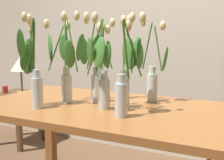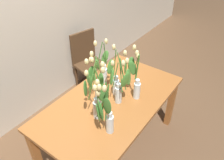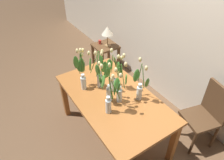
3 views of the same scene
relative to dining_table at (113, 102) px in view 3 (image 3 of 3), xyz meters
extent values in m
plane|color=brown|center=(0.00, 0.00, -0.65)|extent=(18.00, 18.00, 0.00)
cube|color=beige|center=(0.00, 1.26, 0.70)|extent=(9.00, 0.10, 2.70)
cube|color=#A3602D|center=(0.00, 0.00, 0.07)|extent=(1.60, 0.90, 0.04)
cube|color=#A3602D|center=(-0.74, -0.39, -0.30)|extent=(0.07, 0.07, 0.70)
cube|color=#A3602D|center=(-0.74, 0.39, -0.30)|extent=(0.07, 0.07, 0.70)
cube|color=#A3602D|center=(0.74, 0.39, -0.30)|extent=(0.07, 0.07, 0.70)
cylinder|color=silver|center=(0.03, -0.07, 0.18)|extent=(0.07, 0.07, 0.18)
cylinder|color=silver|center=(0.03, -0.07, 0.30)|extent=(0.04, 0.04, 0.05)
cylinder|color=silver|center=(0.03, -0.07, 0.15)|extent=(0.06, 0.06, 0.11)
cylinder|color=#3D752D|center=(-0.01, -0.12, 0.45)|extent=(0.06, 0.08, 0.32)
ellipsoid|color=#F4E093|center=(-0.04, -0.16, 0.62)|extent=(0.04, 0.04, 0.06)
ellipsoid|color=#4C8E38|center=(-0.01, -0.17, 0.43)|extent=(0.09, 0.09, 0.18)
cylinder|color=#3D752D|center=(0.02, -0.12, 0.45)|extent=(0.02, 0.08, 0.32)
ellipsoid|color=#F4E093|center=(0.02, -0.16, 0.61)|extent=(0.04, 0.04, 0.06)
ellipsoid|color=#4C8E38|center=(0.05, -0.16, 0.43)|extent=(0.08, 0.05, 0.17)
cylinder|color=#3D752D|center=(0.00, -0.05, 0.43)|extent=(0.05, 0.04, 0.27)
ellipsoid|color=#F4E093|center=(-0.02, -0.03, 0.56)|extent=(0.04, 0.04, 0.06)
ellipsoid|color=#4C8E38|center=(-0.05, -0.05, 0.44)|extent=(0.11, 0.09, 0.18)
cylinder|color=silver|center=(0.11, 0.02, 0.18)|extent=(0.07, 0.07, 0.18)
cylinder|color=silver|center=(0.11, 0.02, 0.30)|extent=(0.04, 0.04, 0.05)
cylinder|color=silver|center=(0.11, 0.02, 0.15)|extent=(0.06, 0.06, 0.11)
cylinder|color=#478433|center=(0.13, -0.02, 0.45)|extent=(0.04, 0.07, 0.30)
ellipsoid|color=#F4E093|center=(0.14, -0.06, 0.60)|extent=(0.04, 0.04, 0.06)
ellipsoid|color=#4C8E38|center=(0.17, -0.05, 0.43)|extent=(0.08, 0.05, 0.17)
cylinder|color=#478433|center=(0.13, 0.05, 0.46)|extent=(0.03, 0.05, 0.33)
ellipsoid|color=#F4E093|center=(0.14, 0.07, 0.62)|extent=(0.04, 0.04, 0.06)
ellipsoid|color=#4C8E38|center=(0.12, 0.10, 0.40)|extent=(0.10, 0.07, 0.18)
cylinder|color=silver|center=(-0.33, -0.23, 0.18)|extent=(0.07, 0.07, 0.18)
cylinder|color=silver|center=(-0.33, -0.23, 0.30)|extent=(0.04, 0.04, 0.05)
cylinder|color=silver|center=(-0.33, -0.23, 0.15)|extent=(0.06, 0.06, 0.11)
cylinder|color=#3D752D|center=(-0.38, -0.21, 0.45)|extent=(0.07, 0.04, 0.32)
ellipsoid|color=#F4E093|center=(-0.41, -0.19, 0.61)|extent=(0.04, 0.04, 0.06)
ellipsoid|color=#427F33|center=(-0.43, -0.22, 0.39)|extent=(0.06, 0.10, 0.18)
cylinder|color=#3D752D|center=(-0.37, -0.24, 0.46)|extent=(0.07, 0.01, 0.33)
ellipsoid|color=#F4E093|center=(-0.40, -0.24, 0.62)|extent=(0.04, 0.04, 0.06)
ellipsoid|color=#427F33|center=(-0.41, -0.27, 0.47)|extent=(0.04, 0.07, 0.17)
cylinder|color=#3D752D|center=(-0.38, -0.19, 0.45)|extent=(0.08, 0.07, 0.30)
ellipsoid|color=#F4E093|center=(-0.42, -0.16, 0.60)|extent=(0.04, 0.04, 0.06)
ellipsoid|color=#427F33|center=(-0.43, -0.19, 0.37)|extent=(0.07, 0.10, 0.18)
cylinder|color=#3D752D|center=(-0.38, -0.20, 0.42)|extent=(0.07, 0.06, 0.25)
ellipsoid|color=#F4E093|center=(-0.41, -0.18, 0.55)|extent=(0.04, 0.04, 0.06)
ellipsoid|color=#427F33|center=(-0.43, -0.20, 0.42)|extent=(0.06, 0.10, 0.18)
cylinder|color=silver|center=(0.19, -0.19, 0.18)|extent=(0.07, 0.07, 0.18)
cylinder|color=silver|center=(0.19, -0.19, 0.30)|extent=(0.04, 0.04, 0.05)
cylinder|color=silver|center=(0.19, -0.19, 0.15)|extent=(0.06, 0.06, 0.11)
cylinder|color=#478433|center=(0.20, -0.16, 0.44)|extent=(0.03, 0.05, 0.30)
ellipsoid|color=#F4E093|center=(0.21, -0.14, 0.59)|extent=(0.04, 0.04, 0.06)
ellipsoid|color=#427F33|center=(0.20, -0.11, 0.43)|extent=(0.10, 0.08, 0.18)
cylinder|color=#478433|center=(0.23, -0.13, 0.45)|extent=(0.07, 0.10, 0.30)
ellipsoid|color=#F4E093|center=(0.26, -0.08, 0.61)|extent=(0.04, 0.04, 0.06)
ellipsoid|color=#427F33|center=(0.23, -0.08, 0.43)|extent=(0.09, 0.08, 0.17)
cylinder|color=#478433|center=(0.20, -0.17, 0.43)|extent=(0.03, 0.04, 0.28)
ellipsoid|color=#F4E093|center=(0.21, -0.15, 0.57)|extent=(0.04, 0.04, 0.06)
ellipsoid|color=#427F33|center=(0.20, -0.12, 0.42)|extent=(0.11, 0.08, 0.18)
cylinder|color=silver|center=(-0.11, 0.07, 0.18)|extent=(0.07, 0.07, 0.18)
cylinder|color=silver|center=(-0.11, 0.07, 0.30)|extent=(0.04, 0.04, 0.05)
cylinder|color=silver|center=(-0.11, 0.07, 0.15)|extent=(0.06, 0.06, 0.11)
cylinder|color=#56933D|center=(-0.09, 0.13, 0.42)|extent=(0.03, 0.10, 0.25)
ellipsoid|color=#F4E093|center=(-0.08, 0.17, 0.55)|extent=(0.04, 0.04, 0.06)
ellipsoid|color=#427F33|center=(-0.11, 0.17, 0.38)|extent=(0.12, 0.06, 0.18)
cylinder|color=#56933D|center=(-0.16, 0.09, 0.45)|extent=(0.09, 0.04, 0.32)
ellipsoid|color=#F4E093|center=(-0.20, 0.11, 0.62)|extent=(0.04, 0.04, 0.06)
ellipsoid|color=#427F33|center=(-0.21, 0.08, 0.42)|extent=(0.06, 0.08, 0.17)
cylinder|color=#56933D|center=(-0.10, 0.11, 0.43)|extent=(0.02, 0.07, 0.28)
ellipsoid|color=#F4E093|center=(-0.10, 0.14, 0.57)|extent=(0.04, 0.04, 0.06)
ellipsoid|color=#427F33|center=(-0.12, 0.15, 0.41)|extent=(0.11, 0.03, 0.18)
cylinder|color=#56933D|center=(-0.08, 0.13, 0.44)|extent=(0.06, 0.11, 0.29)
ellipsoid|color=#F4E093|center=(-0.05, 0.18, 0.60)|extent=(0.04, 0.04, 0.06)
ellipsoid|color=#427F33|center=(-0.08, 0.18, 0.40)|extent=(0.10, 0.08, 0.18)
cylinder|color=silver|center=(-0.27, -0.03, 0.18)|extent=(0.07, 0.07, 0.18)
cylinder|color=silver|center=(-0.27, -0.03, 0.30)|extent=(0.04, 0.04, 0.05)
cylinder|color=silver|center=(-0.27, -0.03, 0.15)|extent=(0.06, 0.06, 0.11)
cylinder|color=#478433|center=(-0.22, -0.04, 0.46)|extent=(0.09, 0.02, 0.34)
ellipsoid|color=#F4E093|center=(-0.17, -0.04, 0.63)|extent=(0.04, 0.04, 0.06)
ellipsoid|color=#427F33|center=(-0.17, -0.01, 0.44)|extent=(0.06, 0.08, 0.17)
cylinder|color=#478433|center=(-0.28, 0.01, 0.44)|extent=(0.03, 0.07, 0.29)
ellipsoid|color=#F4E093|center=(-0.29, 0.03, 0.58)|extent=(0.04, 0.04, 0.06)
ellipsoid|color=#427F33|center=(-0.32, 0.03, 0.44)|extent=(0.08, 0.05, 0.17)
cylinder|color=#478433|center=(-0.31, -0.08, 0.44)|extent=(0.07, 0.09, 0.28)
ellipsoid|color=#F4E093|center=(-0.34, -0.12, 0.59)|extent=(0.04, 0.04, 0.06)
ellipsoid|color=#427F33|center=(-0.31, -0.13, 0.44)|extent=(0.10, 0.09, 0.18)
cylinder|color=#478433|center=(-0.25, -0.07, 0.46)|extent=(0.04, 0.06, 0.33)
ellipsoid|color=#F4E093|center=(-0.23, -0.09, 0.63)|extent=(0.04, 0.04, 0.06)
ellipsoid|color=#427F33|center=(-0.20, -0.09, 0.41)|extent=(0.07, 0.07, 0.17)
cylinder|color=silver|center=(0.20, 0.24, 0.18)|extent=(0.07, 0.07, 0.18)
cylinder|color=silver|center=(0.20, 0.24, 0.30)|extent=(0.04, 0.04, 0.05)
cylinder|color=silver|center=(0.20, 0.24, 0.15)|extent=(0.06, 0.06, 0.11)
cylinder|color=#3D752D|center=(0.16, 0.27, 0.45)|extent=(0.08, 0.04, 0.30)
ellipsoid|color=#F4E093|center=(0.12, 0.28, 0.60)|extent=(0.04, 0.04, 0.06)
ellipsoid|color=#427F33|center=(0.11, 0.26, 0.38)|extent=(0.06, 0.11, 0.18)
cylinder|color=#3D752D|center=(0.24, 0.25, 0.43)|extent=(0.06, 0.02, 0.28)
ellipsoid|color=#F4E093|center=(0.26, 0.25, 0.58)|extent=(0.04, 0.04, 0.06)
ellipsoid|color=#427F33|center=(0.28, 0.28, 0.37)|extent=(0.06, 0.11, 0.18)
cube|color=#4C331E|center=(0.70, 0.89, -0.20)|extent=(0.49, 0.49, 0.04)
cylinder|color=#4C331E|center=(0.83, 0.68, -0.43)|extent=(0.04, 0.04, 0.43)
cylinder|color=#4C331E|center=(0.50, 0.76, -0.43)|extent=(0.04, 0.04, 0.43)
cylinder|color=#4C331E|center=(0.91, 1.01, -0.43)|extent=(0.04, 0.04, 0.43)
cylinder|color=#4C331E|center=(0.58, 1.09, -0.43)|extent=(0.04, 0.04, 0.43)
cube|color=#4C331E|center=(0.75, 1.06, 0.05)|extent=(0.40, 0.13, 0.46)
cube|color=brown|center=(-1.51, 0.82, -0.12)|extent=(0.44, 0.44, 0.04)
cube|color=brown|center=(-1.70, 0.63, -0.39)|extent=(0.04, 0.04, 0.51)
cube|color=brown|center=(-1.32, 0.63, -0.39)|extent=(0.04, 0.04, 0.51)
cube|color=brown|center=(-1.70, 1.01, -0.39)|extent=(0.04, 0.04, 0.51)
cube|color=brown|center=(-1.32, 1.01, -0.39)|extent=(0.04, 0.04, 0.51)
cylinder|color=olive|center=(-1.46, 0.84, -0.09)|extent=(0.12, 0.12, 0.02)
cylinder|color=olive|center=(-1.46, 0.84, 0.03)|extent=(0.02, 0.02, 0.22)
cone|color=#F2E5C6|center=(-1.46, 0.84, 0.22)|extent=(0.22, 0.22, 0.16)
cylinder|color=#B72D23|center=(-1.62, 0.76, -0.06)|extent=(0.06, 0.06, 0.07)
camera|label=1|loc=(0.88, -1.64, 0.53)|focal=50.30mm
camera|label=2|loc=(-1.39, -1.02, 1.64)|focal=36.14mm
camera|label=3|loc=(1.59, -1.05, 1.82)|focal=32.93mm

